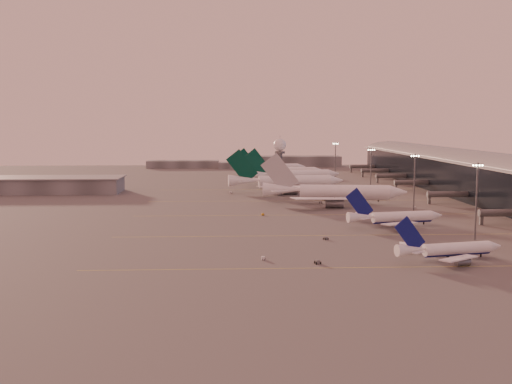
{
  "coord_description": "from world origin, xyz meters",
  "views": [
    {
      "loc": [
        -20.86,
        -186.24,
        37.46
      ],
      "look_at": [
        -9.88,
        60.94,
        8.9
      ],
      "focal_mm": 42.0,
      "sensor_mm": 36.0,
      "label": 1
    }
  ],
  "objects": [
    {
      "name": "narrowbody_near",
      "position": [
        39.23,
        -28.21,
        2.61
      ],
      "size": [
        32.6,
        25.75,
        12.89
      ],
      "color": "white",
      "rests_on": "ground"
    },
    {
      "name": "radar_tower",
      "position": [
        5.0,
        120.0,
        20.95
      ],
      "size": [
        6.4,
        6.4,
        31.1
      ],
      "color": "#55575C",
      "rests_on": "ground"
    },
    {
      "name": "ground",
      "position": [
        0.0,
        0.0,
        0.0
      ],
      "size": [
        700.0,
        700.0,
        0.0
      ],
      "primitive_type": "plane",
      "color": "#545151",
      "rests_on": "ground"
    },
    {
      "name": "gsv_tug_mid",
      "position": [
        10.09,
        2.55,
        0.44
      ],
      "size": [
        2.92,
        3.5,
        0.86
      ],
      "color": "slate",
      "rests_on": "ground"
    },
    {
      "name": "widebody_white",
      "position": [
        28.0,
        87.47,
        4.12
      ],
      "size": [
        67.43,
        53.72,
        23.77
      ],
      "color": "white",
      "rests_on": "ground"
    },
    {
      "name": "gsv_tug_near",
      "position": [
        2.57,
        -30.58,
        0.52
      ],
      "size": [
        2.83,
        3.9,
        1.01
      ],
      "color": "slate",
      "rests_on": "ground"
    },
    {
      "name": "greentail_b",
      "position": [
        18.91,
        182.28,
        3.95
      ],
      "size": [
        60.95,
        48.75,
        22.37
      ],
      "color": "white",
      "rests_on": "ground"
    },
    {
      "name": "mast_a",
      "position": [
        58.0,
        0.0,
        13.74
      ],
      "size": [
        3.6,
        0.56,
        25.0
      ],
      "color": "#55575C",
      "rests_on": "ground"
    },
    {
      "name": "gsv_tug_far",
      "position": [
        21.75,
        90.26,
        0.48
      ],
      "size": [
        2.5,
        3.57,
        0.94
      ],
      "color": "silver",
      "rests_on": "ground"
    },
    {
      "name": "greentail_d",
      "position": [
        10.77,
        255.49,
        3.43
      ],
      "size": [
        52.72,
        42.11,
        19.44
      ],
      "color": "white",
      "rests_on": "ground"
    },
    {
      "name": "mast_b",
      "position": [
        55.0,
        55.0,
        13.74
      ],
      "size": [
        3.6,
        0.56,
        25.0
      ],
      "color": "#55575C",
      "rests_on": "ground"
    },
    {
      "name": "greentail_c",
      "position": [
        18.65,
        224.66,
        3.37
      ],
      "size": [
        52.48,
        42.41,
        19.07
      ],
      "color": "white",
      "rests_on": "ground"
    },
    {
      "name": "gsv_truck_b",
      "position": [
        38.58,
        38.01,
        1.06
      ],
      "size": [
        5.41,
        2.87,
        2.08
      ],
      "color": "silver",
      "rests_on": "ground"
    },
    {
      "name": "hangar",
      "position": [
        -120.0,
        140.0,
        4.32
      ],
      "size": [
        82.0,
        27.0,
        8.5
      ],
      "color": "#5A5C60",
      "rests_on": "ground"
    },
    {
      "name": "distant_horizon",
      "position": [
        2.62,
        325.14,
        3.89
      ],
      "size": [
        165.0,
        37.5,
        9.0
      ],
      "color": "#5A5C60",
      "rests_on": "ground"
    },
    {
      "name": "narrowbody_mid",
      "position": [
        39.09,
        25.05,
        2.99
      ],
      "size": [
        37.5,
        29.68,
        14.75
      ],
      "color": "white",
      "rests_on": "ground"
    },
    {
      "name": "greentail_a",
      "position": [
        10.44,
        138.51,
        4.17
      ],
      "size": [
        64.92,
        52.22,
        23.59
      ],
      "color": "white",
      "rests_on": "ground"
    },
    {
      "name": "mast_d",
      "position": [
        48.0,
        200.0,
        13.74
      ],
      "size": [
        3.6,
        0.56,
        25.0
      ],
      "color": "#55575C",
      "rests_on": "ground"
    },
    {
      "name": "terminal",
      "position": [
        107.88,
        110.09,
        10.52
      ],
      "size": [
        57.0,
        362.0,
        23.04
      ],
      "color": "black",
      "rests_on": "ground"
    },
    {
      "name": "taxiway_markings",
      "position": [
        30.0,
        56.0,
        0.01
      ],
      "size": [
        180.0,
        185.25,
        0.02
      ],
      "color": "#E5DA50",
      "rests_on": "ground"
    },
    {
      "name": "gsv_truck_c",
      "position": [
        -7.1,
        54.26,
        0.97
      ],
      "size": [
        5.01,
        3.06,
        1.9
      ],
      "color": "gold",
      "rests_on": "ground"
    },
    {
      "name": "gsv_tug_hangar",
      "position": [
        39.91,
        157.54,
        0.58
      ],
      "size": [
        4.53,
        3.67,
        1.12
      ],
      "color": "silver",
      "rests_on": "ground"
    },
    {
      "name": "gsv_truck_d",
      "position": [
        -20.13,
        132.82,
        1.04
      ],
      "size": [
        2.68,
        5.31,
        2.05
      ],
      "color": "silver",
      "rests_on": "ground"
    },
    {
      "name": "gsv_catering_b",
      "position": [
        60.57,
        71.16,
        1.81
      ],
      "size": [
        4.68,
        2.69,
        3.62
      ],
      "color": "silver",
      "rests_on": "ground"
    },
    {
      "name": "gsv_truck_a",
      "position": [
        -11.32,
        -25.18,
        1.01
      ],
      "size": [
        5.04,
        2.14,
        1.99
      ],
      "color": "silver",
      "rests_on": "ground"
    },
    {
      "name": "gsv_catering_a",
      "position": [
        48.76,
        -11.14,
        1.83
      ],
      "size": [
        4.8,
        2.92,
        3.66
      ],
      "color": "slate",
      "rests_on": "ground"
    },
    {
      "name": "mast_c",
      "position": [
        50.0,
        110.0,
        13.74
      ],
      "size": [
        3.6,
        0.56,
        25.0
      ],
      "color": "#55575C",
      "rests_on": "ground"
    }
  ]
}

